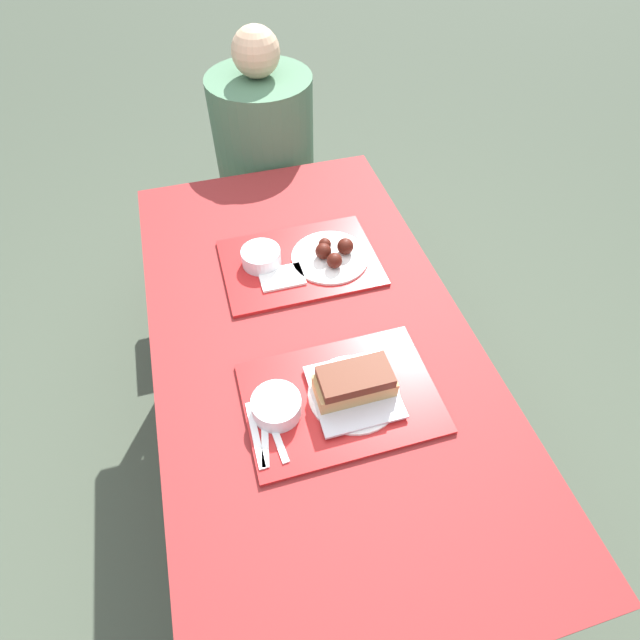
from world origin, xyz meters
TOP-DOWN VIEW (x-y plane):
  - ground_plane at (0.00, 0.00)m, footprint 12.00×12.00m
  - picnic_table at (0.00, 0.00)m, footprint 0.84×1.57m
  - picnic_bench_far at (0.00, 1.01)m, footprint 0.80×0.28m
  - tray_near at (0.01, -0.21)m, footprint 0.46×0.32m
  - tray_far at (0.04, 0.27)m, footprint 0.46×0.32m
  - bowl_coleslaw_near at (-0.14, -0.21)m, footprint 0.12×0.12m
  - brisket_sandwich_plate at (0.05, -0.21)m, footprint 0.22×0.22m
  - plastic_fork_near at (-0.18, -0.25)m, footprint 0.05×0.17m
  - plastic_knife_near at (-0.16, -0.25)m, footprint 0.03×0.17m
  - plastic_spoon_near at (-0.20, -0.25)m, footprint 0.02×0.17m
  - condiment_packet at (-0.00, -0.14)m, footprint 0.04×0.03m
  - bowl_coleslaw_far at (-0.07, 0.30)m, footprint 0.12×0.12m
  - wings_plate_far at (0.13, 0.26)m, footprint 0.23×0.23m
  - napkin_far at (-0.03, 0.22)m, footprint 0.13×0.09m
  - person_seated_across at (0.08, 1.01)m, footprint 0.39×0.39m

SIDE VIEW (x-z plane):
  - ground_plane at x=0.00m, z-range 0.00..0.00m
  - picnic_bench_far at x=0.00m, z-range 0.16..0.63m
  - picnic_table at x=0.00m, z-range 0.28..1.05m
  - person_seated_across at x=0.08m, z-range 0.41..1.11m
  - tray_near at x=0.01m, z-range 0.77..0.78m
  - tray_far at x=0.04m, z-range 0.77..0.78m
  - plastic_fork_near at x=-0.18m, z-range 0.78..0.78m
  - plastic_knife_near at x=-0.16m, z-range 0.78..0.78m
  - plastic_spoon_near at x=-0.20m, z-range 0.78..0.78m
  - condiment_packet at x=0.00m, z-range 0.78..0.78m
  - napkin_far at x=-0.03m, z-range 0.78..0.79m
  - wings_plate_far at x=0.13m, z-range 0.77..0.82m
  - bowl_coleslaw_near at x=-0.14m, z-range 0.78..0.83m
  - bowl_coleslaw_far at x=-0.07m, z-range 0.78..0.83m
  - brisket_sandwich_plate at x=0.05m, z-range 0.77..0.86m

